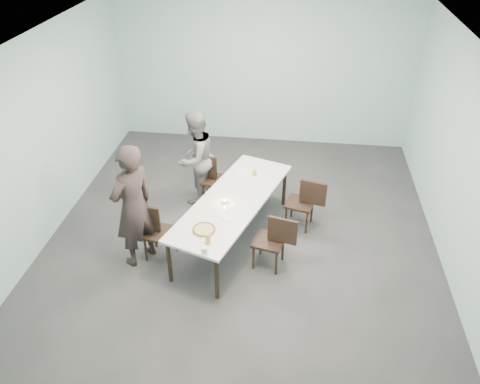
# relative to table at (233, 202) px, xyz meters

# --- Properties ---
(ground) EXTENTS (7.00, 7.00, 0.00)m
(ground) POSITION_rel_table_xyz_m (0.13, -0.01, -0.69)
(ground) COLOR #333335
(ground) RESTS_ON ground
(room_shell) EXTENTS (6.02, 7.02, 3.01)m
(room_shell) POSITION_rel_table_xyz_m (0.13, -0.01, 1.33)
(room_shell) COLOR #A6D0D1
(room_shell) RESTS_ON ground
(table) EXTENTS (1.68, 2.75, 0.75)m
(table) POSITION_rel_table_xyz_m (0.00, 0.00, 0.00)
(table) COLOR white
(table) RESTS_ON ground
(chair_near_left) EXTENTS (0.64, 0.47, 0.87)m
(chair_near_left) POSITION_rel_table_xyz_m (-1.08, -0.52, -0.19)
(chair_near_left) COLOR black
(chair_near_left) RESTS_ON ground
(chair_far_left) EXTENTS (0.64, 0.50, 0.87)m
(chair_far_left) POSITION_rel_table_xyz_m (-0.52, 1.01, -0.19)
(chair_far_left) COLOR black
(chair_far_left) RESTS_ON ground
(chair_near_right) EXTENTS (0.65, 0.50, 0.87)m
(chair_near_right) POSITION_rel_table_xyz_m (0.67, -0.53, -0.19)
(chair_near_right) COLOR black
(chair_near_right) RESTS_ON ground
(chair_far_right) EXTENTS (0.65, 0.51, 0.87)m
(chair_far_right) POSITION_rel_table_xyz_m (1.09, 0.47, -0.19)
(chair_far_right) COLOR black
(chair_far_right) RESTS_ON ground
(diner_near) EXTENTS (0.75, 0.83, 1.89)m
(diner_near) POSITION_rel_table_xyz_m (-1.30, -0.63, 0.25)
(diner_near) COLOR black
(diner_near) RESTS_ON ground
(diner_far) EXTENTS (0.92, 1.00, 1.64)m
(diner_far) POSITION_rel_table_xyz_m (-0.78, 1.04, 0.13)
(diner_far) COLOR slate
(diner_far) RESTS_ON ground
(pizza) EXTENTS (0.34, 0.34, 0.04)m
(pizza) POSITION_rel_table_xyz_m (-0.28, -0.80, 0.08)
(pizza) COLOR white
(pizza) RESTS_ON table
(side_plate) EXTENTS (0.18, 0.18, 0.01)m
(side_plate) POSITION_rel_table_xyz_m (-0.01, -0.47, 0.06)
(side_plate) COLOR white
(side_plate) RESTS_ON table
(beer_glass) EXTENTS (0.08, 0.08, 0.15)m
(beer_glass) POSITION_rel_table_xyz_m (-0.18, -1.04, 0.13)
(beer_glass) COLOR #C5862B
(beer_glass) RESTS_ON table
(water_tumbler) EXTENTS (0.08, 0.08, 0.09)m
(water_tumbler) POSITION_rel_table_xyz_m (-0.18, -1.25, 0.10)
(water_tumbler) COLOR silver
(water_tumbler) RESTS_ON table
(tealight) EXTENTS (0.06, 0.06, 0.05)m
(tealight) POSITION_rel_table_xyz_m (-0.11, -0.11, 0.08)
(tealight) COLOR silver
(tealight) RESTS_ON table
(amber_tumbler) EXTENTS (0.07, 0.07, 0.08)m
(amber_tumbler) POSITION_rel_table_xyz_m (0.25, 0.74, 0.10)
(amber_tumbler) COLOR #C5862B
(amber_tumbler) RESTS_ON table
(menu) EXTENTS (0.35, 0.30, 0.01)m
(menu) POSITION_rel_table_xyz_m (0.08, 0.81, 0.06)
(menu) COLOR silver
(menu) RESTS_ON table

